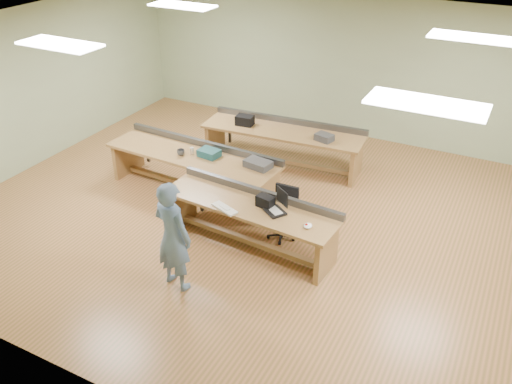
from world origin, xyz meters
TOP-DOWN VIEW (x-y plane):
  - floor at (0.00, 0.00)m, footprint 10.00×10.00m
  - ceiling at (0.00, 0.00)m, footprint 10.00×10.00m
  - wall_back at (0.00, 4.00)m, footprint 10.00×0.04m
  - wall_front at (0.00, -4.00)m, footprint 10.00×0.04m
  - wall_left at (-5.00, 0.00)m, footprint 0.04×8.00m
  - fluor_panels at (0.00, 0.00)m, footprint 6.20×3.50m
  - workbench_front at (0.10, -0.82)m, footprint 2.83×0.94m
  - workbench_mid at (-1.59, 0.23)m, footprint 3.28×1.00m
  - workbench_back at (-0.62, 1.93)m, footprint 3.21×1.08m
  - person at (-0.38, -2.12)m, footprint 0.65×0.49m
  - laptop_base at (0.54, -0.87)m, footprint 0.38×0.37m
  - laptop_screen at (0.60, -0.77)m, footprint 0.25×0.18m
  - keyboard at (-0.16, -1.12)m, footprint 0.47×0.29m
  - trackball_mouse at (1.11, -1.01)m, footprint 0.15×0.17m
  - camera_bag at (0.34, -0.79)m, footprint 0.28×0.21m
  - task_chair at (0.44, -0.36)m, footprint 0.47×0.47m
  - parts_bin_teal at (-1.28, 0.27)m, footprint 0.38×0.31m
  - parts_bin_grey at (-0.34, 0.29)m, footprint 0.49×0.36m
  - mug at (-1.75, 0.08)m, footprint 0.16×0.16m
  - drinks_can at (-1.60, 0.21)m, footprint 0.07×0.07m
  - storage_box_back at (-1.40, 1.79)m, footprint 0.35×0.26m
  - tray_back at (0.26, 1.81)m, footprint 0.37×0.31m

SIDE VIEW (x-z plane):
  - floor at x=0.00m, z-range 0.00..0.00m
  - task_chair at x=0.44m, z-range -0.11..0.73m
  - workbench_front at x=0.10m, z-range 0.12..0.98m
  - workbench_back at x=-0.62m, z-range 0.13..0.99m
  - workbench_mid at x=-1.59m, z-range 0.13..0.99m
  - keyboard at x=-0.16m, z-range 0.75..0.78m
  - laptop_base at x=0.54m, z-range 0.75..0.78m
  - trackball_mouse at x=1.11m, z-range 0.75..0.81m
  - mug at x=-1.75m, z-range 0.75..0.86m
  - parts_bin_grey at x=-0.34m, z-range 0.75..0.87m
  - drinks_can at x=-1.60m, z-range 0.75..0.87m
  - parts_bin_teal at x=-1.28m, z-range 0.75..0.87m
  - person at x=-0.38m, z-range 0.00..1.63m
  - tray_back at x=0.26m, z-range 0.75..0.88m
  - camera_bag at x=0.34m, z-range 0.75..0.92m
  - storage_box_back at x=-1.40m, z-range 0.75..0.94m
  - laptop_screen at x=0.60m, z-range 0.87..1.10m
  - wall_back at x=0.00m, z-range 0.00..3.00m
  - wall_front at x=0.00m, z-range 0.00..3.00m
  - wall_left at x=-5.00m, z-range 0.00..3.00m
  - fluor_panels at x=0.00m, z-range 2.96..2.99m
  - ceiling at x=0.00m, z-range 3.00..3.00m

